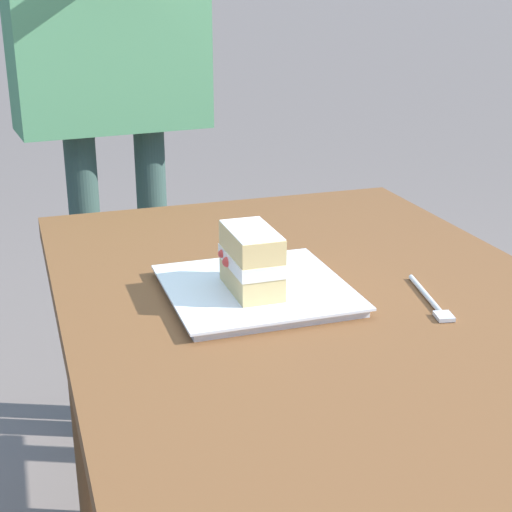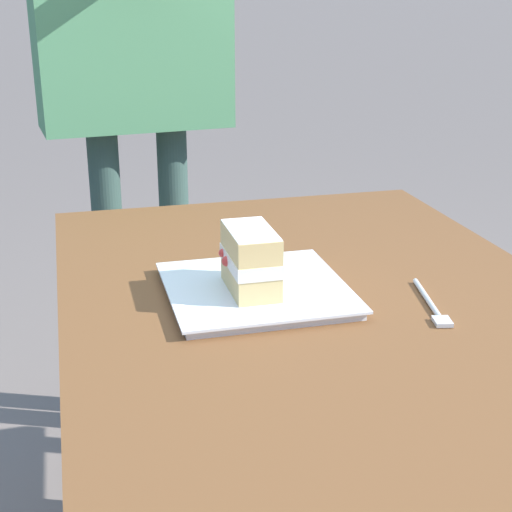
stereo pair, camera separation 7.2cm
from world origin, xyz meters
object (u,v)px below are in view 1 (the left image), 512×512
patio_table (327,374)px  diner_person (107,13)px  dessert_fork (431,301)px  dessert_plate (256,290)px  cake_slice (251,260)px

patio_table → diner_person: diner_person is taller
dessert_fork → diner_person: (-0.96, -0.33, 0.38)m
patio_table → diner_person: (-0.92, -0.18, 0.50)m
patio_table → dessert_plate: size_ratio=4.36×
dessert_fork → diner_person: diner_person is taller
diner_person → dessert_fork: bearing=18.8°
dessert_fork → diner_person: 1.08m
cake_slice → dessert_fork: cake_slice is taller
patio_table → cake_slice: size_ratio=9.46×
patio_table → dessert_fork: dessert_fork is taller
dessert_plate → cake_slice: size_ratio=2.17×
patio_table → diner_person: bearing=-168.9°
patio_table → cake_slice: (-0.05, -0.11, 0.18)m
diner_person → dessert_plate: bearing=5.9°
cake_slice → diner_person: (-0.86, -0.08, 0.32)m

